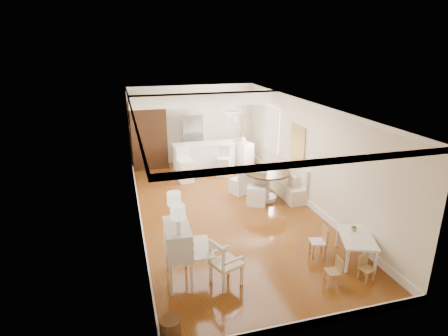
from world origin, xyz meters
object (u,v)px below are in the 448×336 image
bar_stool_right (223,161)px  kids_table (356,248)px  pantry_cabinet (149,136)px  dining_table (267,186)px  kids_chair_a (333,271)px  secretary_bureau (178,254)px  fridge (203,139)px  bar_stool_left (185,165)px  breakfast_counter (204,158)px  kids_chair_b (318,241)px  sideboard (242,153)px  gustavian_armchair (226,262)px  slip_chair_near (257,186)px  slip_chair_far (239,179)px  wicker_basket (170,328)px  kids_chair_c (367,268)px

bar_stool_right → kids_table: bearing=-56.7°
bar_stool_right → pantry_cabinet: bearing=165.7°
dining_table → pantry_cabinet: bearing=127.4°
kids_chair_a → dining_table: dining_table is taller
secretary_bureau → bar_stool_right: 5.82m
fridge → secretary_bureau: bearing=-106.2°
bar_stool_left → fridge: size_ratio=0.62×
breakfast_counter → fridge: fridge is taller
kids_chair_b → dining_table: bearing=-169.0°
secretary_bureau → fridge: size_ratio=0.64×
sideboard → secretary_bureau: bearing=-134.4°
secretary_bureau → fridge: fridge is taller
gustavian_armchair → slip_chair_near: (1.80, 3.22, 0.08)m
bar_stool_right → gustavian_armchair: bearing=-84.4°
secretary_bureau → slip_chair_far: (2.39, 3.74, -0.13)m
slip_chair_far → pantry_cabinet: pantry_cabinet is taller
kids_table → fridge: size_ratio=0.59×
wicker_basket → bar_stool_left: (1.40, 6.51, 0.39)m
wicker_basket → bar_stool_left: bar_stool_left is taller
gustavian_armchair → kids_chair_c: (2.56, -0.61, -0.20)m
fridge → slip_chair_far: bearing=-82.8°
kids_chair_b → bar_stool_right: bar_stool_right is taller
dining_table → secretary_bureau: bearing=-134.1°
kids_table → slip_chair_far: 4.17m
secretary_bureau → kids_chair_a: size_ratio=2.17×
kids_chair_a → kids_chair_c: kids_chair_a is taller
sideboard → kids_chair_c: bearing=-105.8°
secretary_bureau → slip_chair_near: (2.62, 2.90, -0.05)m
secretary_bureau → pantry_cabinet: 6.92m
kids_table → breakfast_counter: size_ratio=0.52×
secretary_bureau → gustavian_armchair: 0.89m
kids_table → kids_chair_a: bearing=-145.7°
gustavian_armchair → pantry_cabinet: (-0.73, 7.21, 0.70)m
kids_chair_b → bar_stool_right: (-0.59, 5.23, 0.17)m
kids_table → kids_chair_c: 0.71m
slip_chair_near → sideboard: 3.40m
gustavian_armchair → slip_chair_near: size_ratio=0.86×
slip_chair_far → fridge: (-0.39, 3.12, 0.46)m
secretary_bureau → kids_chair_b: secretary_bureau is taller
secretary_bureau → kids_chair_b: 2.94m
gustavian_armchair → pantry_cabinet: 7.28m
wicker_basket → slip_chair_far: (2.74, 5.10, 0.28)m
dining_table → fridge: 3.92m
secretary_bureau → kids_chair_a: secretary_bureau is taller
kids_table → breakfast_counter: bearing=106.5°
kids_chair_c → bar_stool_right: size_ratio=0.50×
fridge → kids_chair_b: bearing=-82.2°
kids_table → slip_chair_far: (-1.21, 3.99, 0.18)m
kids_table → kids_chair_b: kids_chair_b is taller
secretary_bureau → slip_chair_near: secretary_bureau is taller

